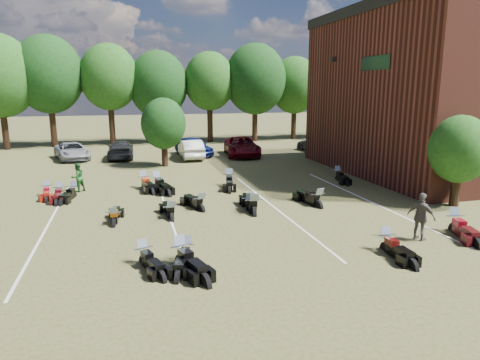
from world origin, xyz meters
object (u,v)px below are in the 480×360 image
object	(u,v)px
car_4	(194,146)
person_green	(78,177)
motorcycle_3	(144,264)
motorcycle_14	(60,198)
person_grey	(421,217)

from	to	relation	value
car_4	person_green	size ratio (longest dim) A/B	2.88
car_4	motorcycle_3	world-z (taller)	car_4
car_4	motorcycle_14	size ratio (longest dim) A/B	2.24
person_green	motorcycle_3	world-z (taller)	person_green
person_grey	motorcycle_14	distance (m)	17.30
person_green	motorcycle_3	xyz separation A→B (m)	(3.01, -11.08, -0.81)
person_green	motorcycle_3	distance (m)	11.51
person_grey	motorcycle_14	world-z (taller)	person_grey
car_4	person_grey	distance (m)	23.25
person_grey	motorcycle_14	xyz separation A→B (m)	(-13.89, 10.28, -0.91)
person_green	car_4	bearing A→B (deg)	-166.37
motorcycle_3	motorcycle_14	size ratio (longest dim) A/B	0.97
person_green	motorcycle_14	bearing A→B (deg)	15.31
person_green	motorcycle_14	distance (m)	1.65
motorcycle_14	motorcycle_3	bearing A→B (deg)	-70.45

